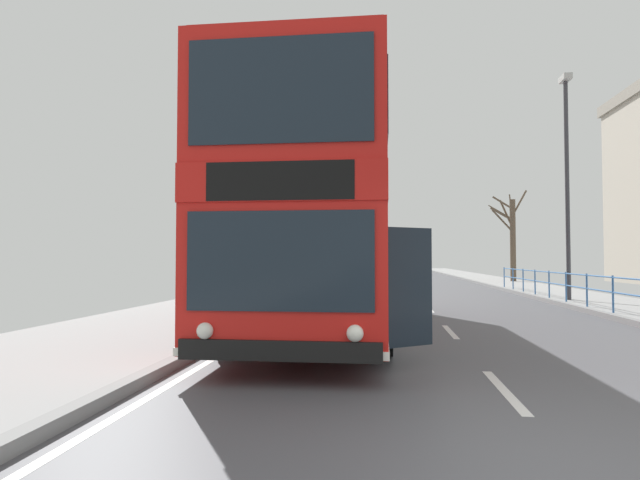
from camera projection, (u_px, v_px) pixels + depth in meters
The scene contains 5 objects.
ground at pixel (484, 480), 3.46m from camera, with size 15.80×140.00×0.20m.
double_decker_bus_main at pixel (326, 222), 11.34m from camera, with size 3.32×10.78×4.46m.
pedestrian_railing_far_kerb at pixel (587, 284), 14.81m from camera, with size 0.05×20.38×0.95m.
street_lamp_far_side at pixel (567, 169), 17.44m from camera, with size 0.28×0.60×7.64m.
bare_tree_far_00 at pixel (512, 234), 31.52m from camera, with size 2.19×2.92×5.60m.
Camera 1 is at (-1.39, -3.62, 1.53)m, focal length 28.88 mm.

